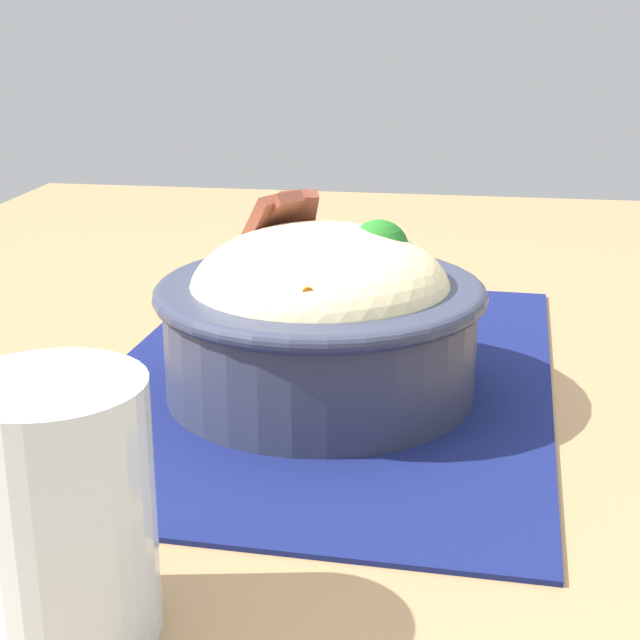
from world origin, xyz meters
TOP-DOWN VIEW (x-y plane):
  - table at (0.00, 0.00)m, footprint 1.29×0.97m
  - placemat at (-0.04, -0.02)m, footprint 0.47×0.32m
  - bowl at (-0.07, -0.02)m, footprint 0.22×0.22m
  - fork at (0.03, -0.02)m, footprint 0.03×0.12m
  - drinking_glass at (-0.34, 0.04)m, footprint 0.08×0.08m

SIDE VIEW (x-z plane):
  - table at x=0.00m, z-range 0.32..1.09m
  - placemat at x=-0.04m, z-range 0.77..0.77m
  - fork at x=0.03m, z-range 0.77..0.78m
  - drinking_glass at x=-0.34m, z-range 0.76..0.87m
  - bowl at x=-0.07m, z-range 0.76..0.89m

